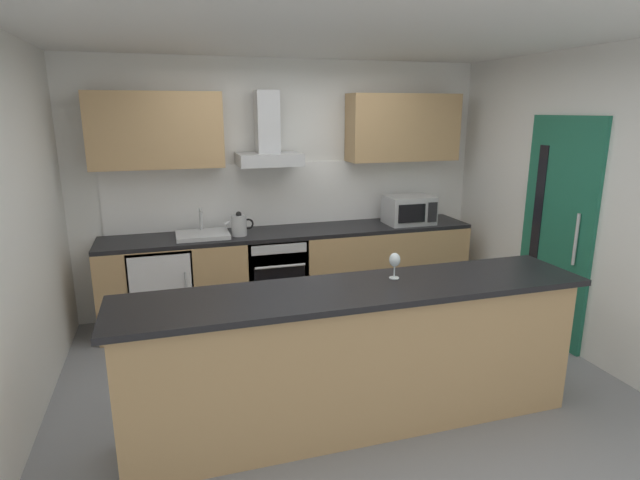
% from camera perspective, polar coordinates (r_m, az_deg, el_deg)
% --- Properties ---
extents(ground, '(5.31, 4.54, 0.02)m').
position_cam_1_polar(ground, '(4.24, 2.06, -15.43)').
color(ground, gray).
extents(ceiling, '(5.31, 4.54, 0.02)m').
position_cam_1_polar(ceiling, '(3.71, 2.45, 22.35)').
color(ceiling, white).
extents(wall_back, '(5.31, 0.12, 2.60)m').
position_cam_1_polar(wall_back, '(5.49, -4.05, 6.03)').
color(wall_back, white).
rests_on(wall_back, ground).
extents(wall_left, '(0.12, 4.54, 2.60)m').
position_cam_1_polar(wall_left, '(3.70, -32.19, -0.28)').
color(wall_left, white).
rests_on(wall_left, ground).
extents(wall_right, '(0.12, 4.54, 2.60)m').
position_cam_1_polar(wall_right, '(4.94, 27.34, 3.51)').
color(wall_right, white).
rests_on(wall_right, ground).
extents(backsplash_tile, '(3.66, 0.02, 0.66)m').
position_cam_1_polar(backsplash_tile, '(5.43, -3.86, 5.20)').
color(backsplash_tile, white).
extents(counter_back, '(3.79, 0.60, 0.90)m').
position_cam_1_polar(counter_back, '(5.33, -2.96, -3.62)').
color(counter_back, tan).
rests_on(counter_back, ground).
extents(counter_island, '(3.10, 0.64, 0.99)m').
position_cam_1_polar(counter_island, '(3.48, 4.15, -12.95)').
color(counter_island, tan).
rests_on(counter_island, ground).
extents(upper_cabinets, '(3.74, 0.32, 0.70)m').
position_cam_1_polar(upper_cabinets, '(5.21, -3.59, 12.33)').
color(upper_cabinets, tan).
extents(side_door, '(0.08, 0.85, 2.05)m').
position_cam_1_polar(side_door, '(5.07, 24.98, 0.85)').
color(side_door, '#1E664C').
rests_on(side_door, ground).
extents(oven, '(0.60, 0.62, 0.80)m').
position_cam_1_polar(oven, '(5.25, -5.19, -3.80)').
color(oven, slate).
rests_on(oven, ground).
extents(refrigerator, '(0.58, 0.60, 0.85)m').
position_cam_1_polar(refrigerator, '(5.17, -17.30, -5.14)').
color(refrigerator, white).
rests_on(refrigerator, ground).
extents(microwave, '(0.50, 0.38, 0.30)m').
position_cam_1_polar(microwave, '(5.56, 9.96, 3.34)').
color(microwave, '#B7BABC').
rests_on(microwave, counter_back).
extents(sink, '(0.50, 0.40, 0.26)m').
position_cam_1_polar(sink, '(5.05, -13.03, 0.65)').
color(sink, silver).
rests_on(sink, counter_back).
extents(kettle, '(0.29, 0.15, 0.24)m').
position_cam_1_polar(kettle, '(5.02, -9.05, 1.68)').
color(kettle, '#B7BABC').
rests_on(kettle, counter_back).
extents(range_hood, '(0.62, 0.45, 0.72)m').
position_cam_1_polar(range_hood, '(5.13, -5.84, 10.88)').
color(range_hood, '#B7BABC').
extents(wine_glass, '(0.08, 0.08, 0.18)m').
position_cam_1_polar(wine_glass, '(3.45, 8.37, -2.33)').
color(wine_glass, silver).
rests_on(wine_glass, counter_island).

